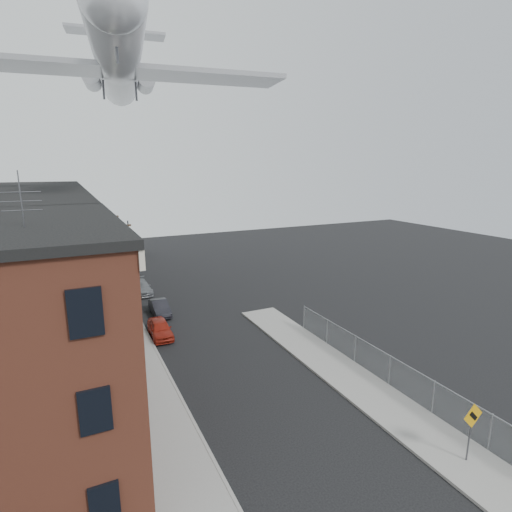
{
  "coord_description": "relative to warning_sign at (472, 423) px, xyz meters",
  "views": [
    {
      "loc": [
        -8.76,
        -10.25,
        12.29
      ],
      "look_at": [
        0.41,
        8.78,
        7.5
      ],
      "focal_mm": 28.0,
      "sensor_mm": 36.0,
      "label": 1
    }
  ],
  "objects": [
    {
      "name": "car_far",
      "position": [
        -8.25,
        29.57,
        -1.26
      ],
      "size": [
        1.79,
        4.29,
        1.24
      ],
      "primitive_type": "imported",
      "rotation": [
        0.0,
        0.0,
        0.01
      ],
      "color": "slate",
      "rests_on": "ground"
    },
    {
      "name": "row_house_e",
      "position": [
        -17.56,
        45.53,
        3.25
      ],
      "size": [
        11.98,
        7.0,
        10.3
      ],
      "color": "slate",
      "rests_on": "ground"
    },
    {
      "name": "row_house_c",
      "position": [
        -17.56,
        31.53,
        3.25
      ],
      "size": [
        11.98,
        7.0,
        10.3
      ],
      "color": "slate",
      "rests_on": "ground"
    },
    {
      "name": "warning_sign",
      "position": [
        0.0,
        0.0,
        0.0
      ],
      "size": [
        1.1,
        0.11,
        2.8
      ],
      "color": "#515156",
      "rests_on": "ground"
    },
    {
      "name": "utility_pole",
      "position": [
        -11.2,
        19.03,
        2.79
      ],
      "size": [
        1.8,
        0.26,
        9.0
      ],
      "color": "black",
      "rests_on": "ground"
    },
    {
      "name": "curb_right",
      "position": [
        -1.55,
        7.03,
        -1.81
      ],
      "size": [
        0.15,
        26.0,
        0.14
      ],
      "primitive_type": "cube",
      "color": "gray",
      "rests_on": "ground"
    },
    {
      "name": "row_house_a",
      "position": [
        -17.56,
        17.53,
        3.25
      ],
      "size": [
        11.98,
        7.0,
        10.3
      ],
      "color": "slate",
      "rests_on": "ground"
    },
    {
      "name": "sidewalk_left",
      "position": [
        -11.1,
        25.03,
        -1.82
      ],
      "size": [
        3.0,
        62.0,
        0.12
      ],
      "primitive_type": "cube",
      "color": "gray",
      "rests_on": "ground"
    },
    {
      "name": "curb_left",
      "position": [
        -9.65,
        25.03,
        -1.81
      ],
      "size": [
        0.15,
        62.0,
        0.14
      ],
      "primitive_type": "cube",
      "color": "gray",
      "rests_on": "ground"
    },
    {
      "name": "car_mid",
      "position": [
        -7.87,
        22.95,
        -1.27
      ],
      "size": [
        1.33,
        3.72,
        1.22
      ],
      "primitive_type": "imported",
      "rotation": [
        0.0,
        0.0,
        -0.01
      ],
      "color": "black",
      "rests_on": "ground"
    },
    {
      "name": "row_house_d",
      "position": [
        -17.56,
        38.53,
        3.25
      ],
      "size": [
        11.98,
        7.0,
        10.3
      ],
      "color": "gray",
      "rests_on": "ground"
    },
    {
      "name": "sidewalk_right",
      "position": [
        -0.1,
        7.03,
        -1.82
      ],
      "size": [
        3.0,
        26.0,
        0.12
      ],
      "primitive_type": "cube",
      "color": "gray",
      "rests_on": "ground"
    },
    {
      "name": "street_tree",
      "position": [
        -10.87,
        28.95,
        1.57
      ],
      "size": [
        3.22,
        3.2,
        5.2
      ],
      "color": "black",
      "rests_on": "ground"
    },
    {
      "name": "airplane",
      "position": [
        -8.91,
        29.66,
        19.16
      ],
      "size": [
        27.99,
        31.97,
        9.2
      ],
      "color": "white",
      "rests_on": "ground"
    },
    {
      "name": "car_near",
      "position": [
        -8.84,
        18.45,
        -1.25
      ],
      "size": [
        1.59,
        3.74,
        1.26
      ],
      "primitive_type": "imported",
      "rotation": [
        0.0,
        0.0,
        -0.03
      ],
      "color": "maroon",
      "rests_on": "ground"
    },
    {
      "name": "row_house_b",
      "position": [
        -17.56,
        24.53,
        3.25
      ],
      "size": [
        11.98,
        7.0,
        10.3
      ],
      "color": "gray",
      "rests_on": "ground"
    },
    {
      "name": "ground",
      "position": [
        -5.6,
        1.03,
        -1.88
      ],
      "size": [
        120.0,
        120.0,
        0.0
      ],
      "primitive_type": "plane",
      "color": "black",
      "rests_on": "ground"
    },
    {
      "name": "chainlink_fence",
      "position": [
        1.4,
        6.03,
        -0.89
      ],
      "size": [
        0.06,
        18.06,
        1.9
      ],
      "color": "gray",
      "rests_on": "ground"
    }
  ]
}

